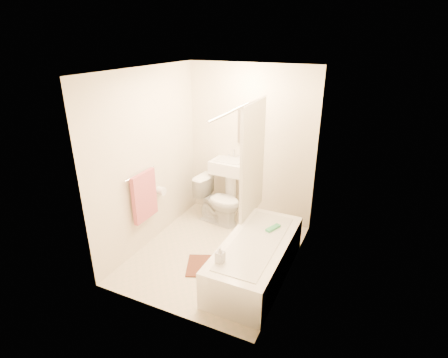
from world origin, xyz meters
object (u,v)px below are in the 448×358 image
at_px(toilet, 219,201).
at_px(bath_mat, 211,266).
at_px(soap_bottle, 220,255).
at_px(bathtub, 256,258).
at_px(sink, 230,186).

xyz_separation_m(toilet, bath_mat, (0.42, -1.10, -0.35)).
distance_m(toilet, soap_bottle, 1.74).
xyz_separation_m(toilet, soap_bottle, (0.77, -1.54, 0.20)).
xyz_separation_m(bathtub, soap_bottle, (-0.22, -0.54, 0.33)).
distance_m(sink, bath_mat, 1.49).
bearing_deg(soap_bottle, bathtub, 67.92).
bearing_deg(bathtub, toilet, 134.64).
xyz_separation_m(sink, soap_bottle, (0.69, -1.80, 0.04)).
relative_size(toilet, soap_bottle, 3.81).
bearing_deg(soap_bottle, sink, 110.92).
height_order(bath_mat, soap_bottle, soap_bottle).
relative_size(bathtub, soap_bottle, 8.63).
bearing_deg(sink, bathtub, -51.39).
distance_m(bath_mat, soap_bottle, 0.79).
relative_size(toilet, sink, 0.70).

